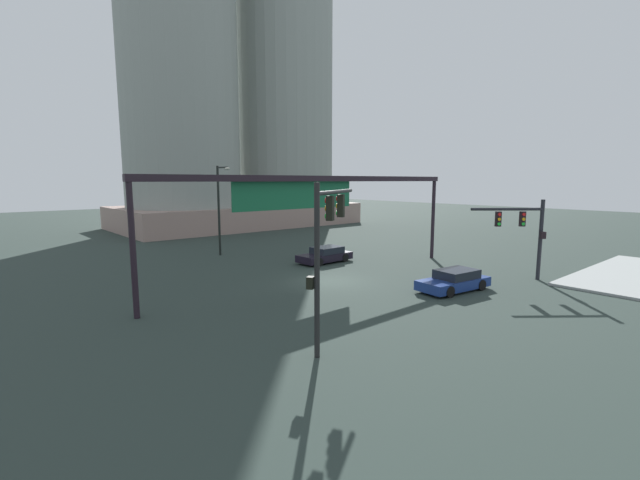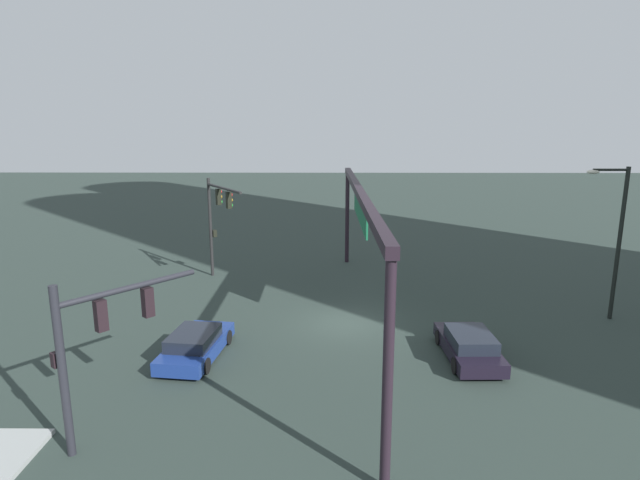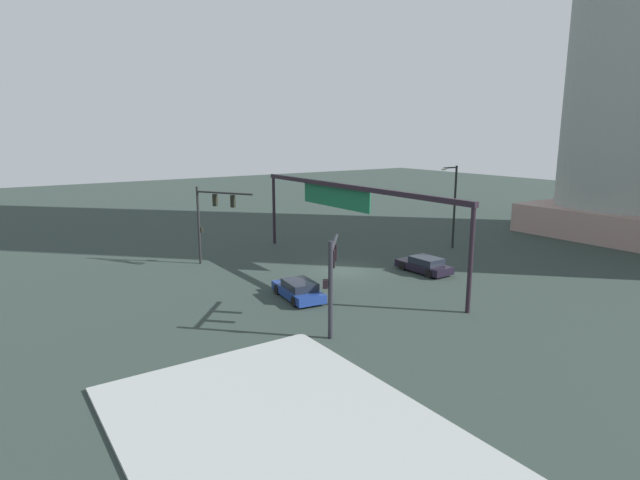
{
  "view_description": "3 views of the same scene",
  "coord_description": "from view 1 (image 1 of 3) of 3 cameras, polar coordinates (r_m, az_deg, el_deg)",
  "views": [
    {
      "loc": [
        -17.71,
        -19.23,
        6.34
      ],
      "look_at": [
        -0.76,
        0.31,
        2.69
      ],
      "focal_mm": 23.76,
      "sensor_mm": 36.0,
      "label": 1
    },
    {
      "loc": [
        23.57,
        -0.95,
        9.34
      ],
      "look_at": [
        -2.47,
        -1.17,
        3.61
      ],
      "focal_mm": 28.84,
      "sensor_mm": 36.0,
      "label": 2
    },
    {
      "loc": [
        30.74,
        -22.73,
        10.45
      ],
      "look_at": [
        -1.87,
        -0.71,
        2.19
      ],
      "focal_mm": 28.81,
      "sensor_mm": 36.0,
      "label": 3
    }
  ],
  "objects": [
    {
      "name": "ground_plane",
      "position": [
        26.9,
        1.66,
        -5.6
      ],
      "size": [
        169.94,
        169.94,
        0.0
      ],
      "primitive_type": "plane",
      "color": "#283530"
    },
    {
      "name": "streetlamp_curved_arm",
      "position": [
        36.57,
        -13.34,
        4.72
      ],
      "size": [
        0.3,
        2.05,
        7.54
      ],
      "rotation": [
        0.0,
        0.0,
        -1.57
      ],
      "color": "black",
      "rests_on": "ground"
    },
    {
      "name": "sedan_car_approaching",
      "position": [
        32.96,
        0.72,
        -2.03
      ],
      "size": [
        4.45,
        2.04,
        1.21
      ],
      "rotation": [
        0.0,
        0.0,
        3.16
      ],
      "color": "black",
      "rests_on": "ground"
    },
    {
      "name": "traffic_signal_near_corner",
      "position": [
        29.73,
        25.89,
        1.55
      ],
      "size": [
        3.67,
        3.36,
        5.15
      ],
      "rotation": [
        0.0,
        0.0,
        2.45
      ],
      "color": "black",
      "rests_on": "ground"
    },
    {
      "name": "overhead_sign_gantry",
      "position": [
        26.33,
        -0.19,
        6.44
      ],
      "size": [
        23.85,
        0.43,
        6.63
      ],
      "color": "black",
      "rests_on": "ground"
    },
    {
      "name": "traffic_signal_opposite_side",
      "position": [
        15.93,
        0.91,
        0.74
      ],
      "size": [
        4.69,
        2.86,
        6.28
      ],
      "rotation": [
        0.0,
        0.0,
        0.56
      ],
      "color": "black",
      "rests_on": "ground"
    },
    {
      "name": "sedan_car_waiting_far",
      "position": [
        25.83,
        17.62,
        -5.24
      ],
      "size": [
        4.68,
        2.43,
        1.21
      ],
      "rotation": [
        0.0,
        0.0,
        3.02
      ],
      "color": "navy",
      "rests_on": "ground"
    },
    {
      "name": "highrise_twin_tower",
      "position": [
        64.53,
        -11.41,
        27.34
      ],
      "size": [
        32.22,
        16.24,
        56.46
      ],
      "color": "gray",
      "rests_on": "ground"
    }
  ]
}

